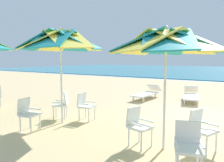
{
  "coord_description": "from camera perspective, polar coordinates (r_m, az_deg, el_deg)",
  "views": [
    {
      "loc": [
        1.11,
        -7.51,
        1.92
      ],
      "look_at": [
        -3.7,
        0.0,
        1.0
      ],
      "focal_mm": 34.63,
      "sensor_mm": 36.0,
      "label": 1
    }
  ],
  "objects": [
    {
      "name": "beach_umbrella_0",
      "position": [
        4.59,
        14.07,
        9.73
      ],
      "size": [
        2.38,
        2.38,
        2.59
      ],
      "color": "silver",
      "rests_on": "ground"
    },
    {
      "name": "ground_plane",
      "position": [
        7.83,
        23.75,
        -8.82
      ],
      "size": [
        80.0,
        80.0,
        0.0
      ],
      "primitive_type": "plane",
      "color": "#D3B784"
    },
    {
      "name": "plastic_chair_3",
      "position": [
        6.86,
        -7.12,
        -6.14
      ],
      "size": [
        0.51,
        0.48,
        0.87
      ],
      "color": "white",
      "rests_on": "ground"
    },
    {
      "name": "beach_umbrella_1",
      "position": [
        6.55,
        -13.47,
        10.21
      ],
      "size": [
        2.49,
        2.49,
        2.83
      ],
      "color": "silver",
      "rests_on": "ground"
    },
    {
      "name": "sun_lounger_2",
      "position": [
        10.51,
        9.17,
        -3.15
      ],
      "size": [
        0.73,
        2.17,
        0.62
      ],
      "color": "white",
      "rests_on": "ground"
    },
    {
      "name": "plastic_chair_5",
      "position": [
        6.26,
        -21.32,
        -7.66
      ],
      "size": [
        0.54,
        0.52,
        0.87
      ],
      "color": "white",
      "rests_on": "ground"
    },
    {
      "name": "plastic_chair_1",
      "position": [
        4.97,
        22.42,
        -11.19
      ],
      "size": [
        0.59,
        0.57,
        0.87
      ],
      "color": "white",
      "rests_on": "ground"
    },
    {
      "name": "plastic_chair_4",
      "position": [
        7.19,
        -13.01,
        -5.68
      ],
      "size": [
        0.63,
        0.62,
        0.87
      ],
      "color": "white",
      "rests_on": "ground"
    },
    {
      "name": "plastic_chair_2",
      "position": [
        4.87,
        6.85,
        -11.15
      ],
      "size": [
        0.56,
        0.53,
        0.87
      ],
      "color": "white",
      "rests_on": "ground"
    },
    {
      "name": "plastic_chair_0",
      "position": [
        3.97,
        19.45,
        -15.48
      ],
      "size": [
        0.56,
        0.58,
        0.87
      ],
      "color": "white",
      "rests_on": "ground"
    },
    {
      "name": "sun_lounger_1",
      "position": [
        10.38,
        20.14,
        -3.55
      ],
      "size": [
        1.09,
        2.23,
        0.62
      ],
      "color": "white",
      "rests_on": "ground"
    }
  ]
}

